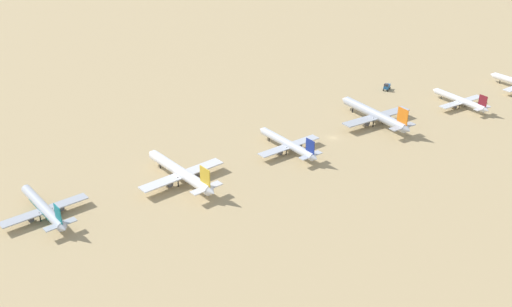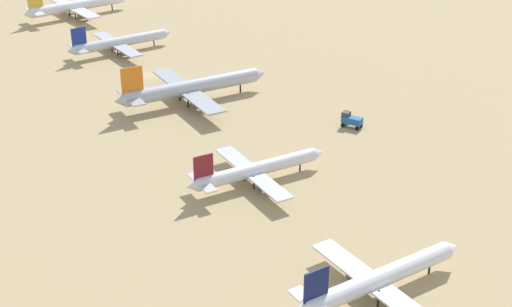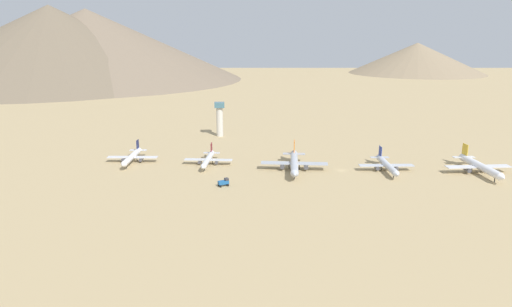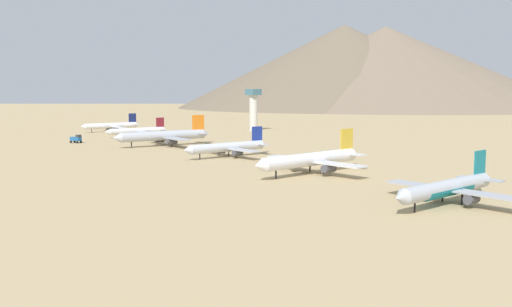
{
  "view_description": "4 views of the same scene",
  "coord_description": "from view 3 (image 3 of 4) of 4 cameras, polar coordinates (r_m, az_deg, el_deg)",
  "views": [
    {
      "loc": [
        -151.2,
        179.24,
        110.21
      ],
      "look_at": [
        6.1,
        39.46,
        3.3
      ],
      "focal_mm": 41.3,
      "sensor_mm": 36.0,
      "label": 1
    },
    {
      "loc": [
        -105.5,
        -184.46,
        77.31
      ],
      "look_at": [
        -14.28,
        -69.64,
        4.88
      ],
      "focal_mm": 51.79,
      "sensor_mm": 36.0,
      "label": 2
    },
    {
      "loc": [
        228.11,
        -67.32,
        72.34
      ],
      "look_at": [
        -17.08,
        -45.76,
        6.21
      ],
      "focal_mm": 31.09,
      "sensor_mm": 36.0,
      "label": 3
    },
    {
      "loc": [
        132.34,
        177.73,
        24.3
      ],
      "look_at": [
        23.72,
        60.87,
        5.97
      ],
      "focal_mm": 38.73,
      "sensor_mm": 36.0,
      "label": 4
    }
  ],
  "objects": [
    {
      "name": "parked_jet_1",
      "position": [
        255.01,
        -6.19,
        -0.75
      ],
      "size": [
        34.17,
        27.92,
        9.87
      ],
      "color": "silver",
      "rests_on": "ground"
    },
    {
      "name": "service_truck",
      "position": [
        219.33,
        -4.16,
        -3.68
      ],
      "size": [
        4.26,
        5.68,
        3.9
      ],
      "color": "#1E5999",
      "rests_on": "ground"
    },
    {
      "name": "parked_jet_2",
      "position": [
        243.74,
        4.95,
        -1.2
      ],
      "size": [
        45.42,
        37.14,
        13.13
      ],
      "color": "#B2B7C1",
      "rests_on": "ground"
    },
    {
      "name": "ground_plane",
      "position": [
        248.59,
        10.93,
        -2.16
      ],
      "size": [
        1800.0,
        1800.0,
        0.0
      ],
      "primitive_type": "plane",
      "color": "tan"
    },
    {
      "name": "parked_jet_0",
      "position": [
        268.19,
        -15.66,
        -0.4
      ],
      "size": [
        36.23,
        29.51,
        10.44
      ],
      "color": "white",
      "rests_on": "ground"
    },
    {
      "name": "control_tower",
      "position": [
        325.28,
        -4.7,
        4.68
      ],
      "size": [
        7.2,
        7.2,
        25.0
      ],
      "color": "beige",
      "rests_on": "ground"
    },
    {
      "name": "parked_jet_3",
      "position": [
        252.17,
        16.48,
        -1.42
      ],
      "size": [
        36.97,
        30.06,
        10.66
      ],
      "color": "silver",
      "rests_on": "ground"
    },
    {
      "name": "desert_hill_1",
      "position": [
        794.47,
        -20.78,
        12.96
      ],
      "size": [
        500.44,
        500.44,
        113.22
      ],
      "primitive_type": "cone",
      "color": "#7A6854",
      "rests_on": "ground"
    },
    {
      "name": "parked_jet_4",
      "position": [
        266.14,
        26.8,
        -1.45
      ],
      "size": [
        43.31,
        35.1,
        12.51
      ],
      "color": "white",
      "rests_on": "ground"
    },
    {
      "name": "desert_hill_2",
      "position": [
        923.32,
        19.95,
        11.46
      ],
      "size": [
        254.69,
        254.69,
        57.74
      ],
      "primitive_type": "cone",
      "color": "#8C775B",
      "rests_on": "ground"
    },
    {
      "name": "desert_hill_0",
      "position": [
        771.99,
        -24.73,
        12.66
      ],
      "size": [
        473.38,
        473.38,
        116.45
      ],
      "primitive_type": "cone",
      "color": "#70604C",
      "rests_on": "ground"
    }
  ]
}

